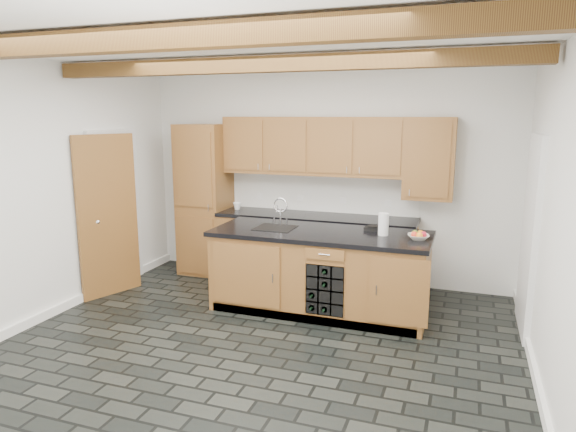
% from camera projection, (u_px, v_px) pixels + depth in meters
% --- Properties ---
extents(ground, '(5.00, 5.00, 0.00)m').
position_uv_depth(ground, '(251.00, 353.00, 4.87)').
color(ground, black).
rests_on(ground, ground).
extents(room_shell, '(5.01, 5.00, 5.00)m').
position_uv_depth(room_shell, '(263.00, 186.00, 5.09)').
color(room_shell, white).
rests_on(room_shell, ground).
extents(back_cabinetry, '(3.65, 0.62, 2.20)m').
position_uv_depth(back_cabinetry, '(291.00, 209.00, 6.87)').
color(back_cabinetry, brown).
rests_on(back_cabinetry, ground).
extents(island, '(2.48, 0.96, 0.93)m').
position_uv_depth(island, '(320.00, 271.00, 5.87)').
color(island, brown).
rests_on(island, ground).
extents(faucet, '(0.45, 0.40, 0.34)m').
position_uv_depth(faucet, '(276.00, 225.00, 6.00)').
color(faucet, black).
rests_on(faucet, island).
extents(kitchen_scale, '(0.19, 0.13, 0.06)m').
position_uv_depth(kitchen_scale, '(373.00, 228.00, 5.83)').
color(kitchen_scale, black).
rests_on(kitchen_scale, island).
extents(fruit_bowl, '(0.26, 0.26, 0.05)m').
position_uv_depth(fruit_bowl, '(418.00, 237.00, 5.41)').
color(fruit_bowl, silver).
rests_on(fruit_bowl, island).
extents(fruit_cluster, '(0.16, 0.17, 0.07)m').
position_uv_depth(fruit_cluster, '(418.00, 234.00, 5.40)').
color(fruit_cluster, red).
rests_on(fruit_cluster, fruit_bowl).
extents(paper_towel, '(0.11, 0.11, 0.25)m').
position_uv_depth(paper_towel, '(383.00, 224.00, 5.59)').
color(paper_towel, white).
rests_on(paper_towel, island).
extents(mug, '(0.13, 0.13, 0.10)m').
position_uv_depth(mug, '(237.00, 206.00, 7.13)').
color(mug, white).
rests_on(mug, back_cabinetry).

